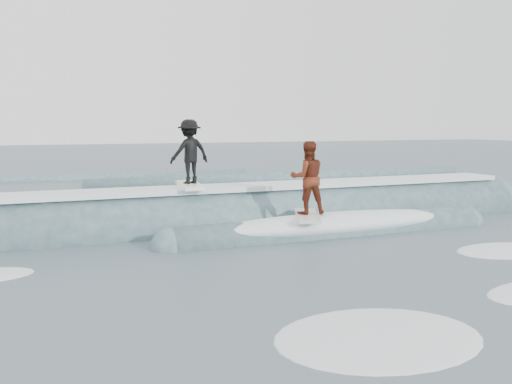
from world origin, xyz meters
name	(u,v)px	position (x,y,z in m)	size (l,w,h in m)	color
ground	(345,271)	(0.00, 0.00, 0.00)	(160.00, 160.00, 0.00)	#384852
breaking_wave	(255,225)	(0.25, 5.27, 0.04)	(20.97, 3.91, 2.27)	#345457
surfer_black	(190,154)	(-1.57, 5.58, 2.12)	(1.25, 2.06, 1.87)	white
surfer_red	(307,181)	(0.94, 3.38, 1.48)	(1.31, 2.05, 1.99)	silver
whitewater	(395,286)	(0.23, -1.31, 0.00)	(13.87, 7.58, 0.10)	white
far_swells	(125,187)	(-1.22, 17.65, 0.00)	(40.78, 8.65, 0.80)	#345457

